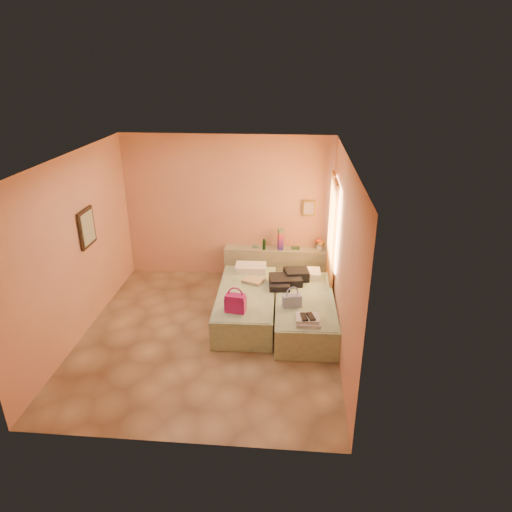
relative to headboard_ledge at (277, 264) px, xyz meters
The scene contains 16 objects.
ground 2.34m from the headboard_ledge, 114.90° to the right, with size 4.50×4.50×0.00m, color tan.
room_walls 2.25m from the headboard_ledge, 116.65° to the right, with size 4.02×4.51×2.81m.
headboard_ledge is the anchor object (origin of this frame).
bed_left 1.60m from the headboard_ledge, 106.18° to the right, with size 0.90×2.00×0.50m, color #B5CBA3.
bed_right 1.78m from the headboard_ledge, 72.80° to the right, with size 0.90×2.00×0.50m, color #B5CBA3.
water_bottle 0.51m from the headboard_ledge, 163.06° to the right, with size 0.06×0.06×0.22m, color #163D1B.
rainbow_box 0.54m from the headboard_ledge, 39.36° to the right, with size 0.09×0.09×0.42m, color #B0156D.
small_dish 0.55m from the headboard_ledge, behind, with size 0.12×0.12×0.03m, color #4C8C6F.
green_book 0.49m from the headboard_ledge, ahead, with size 0.16×0.12×0.03m, color #2A4E34.
flower_vase 0.94m from the headboard_ledge, ahead, with size 0.21×0.21×0.27m, color white.
magenta_handbag 2.28m from the headboard_ledge, 103.77° to the right, with size 0.31×0.17×0.29m, color #B0156D.
khaki_garment 1.26m from the headboard_ledge, 106.86° to the right, with size 0.33×0.26×0.06m, color tan.
clothes_pile 1.25m from the headboard_ledge, 78.42° to the right, with size 0.58×0.58×0.17m, color black.
blue_handbag 2.01m from the headboard_ledge, 80.92° to the right, with size 0.30×0.13×0.19m, color #41529E.
towel_stack 2.53m from the headboard_ledge, 77.04° to the right, with size 0.35×0.30×0.10m, color white.
sandal_pair 2.54m from the headboard_ledge, 77.47° to the right, with size 0.16×0.22×0.02m, color black.
Camera 1 is at (1.26, -6.10, 4.04)m, focal length 32.00 mm.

